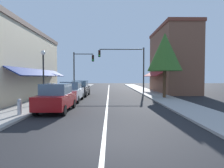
% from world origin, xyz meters
% --- Properties ---
extents(ground_plane, '(80.00, 80.00, 0.00)m').
position_xyz_m(ground_plane, '(0.00, 18.00, 0.00)').
color(ground_plane, black).
extents(sidewalk_left, '(2.60, 56.00, 0.12)m').
position_xyz_m(sidewalk_left, '(-5.50, 18.00, 0.06)').
color(sidewalk_left, gray).
rests_on(sidewalk_left, ground).
extents(sidewalk_right, '(2.60, 56.00, 0.12)m').
position_xyz_m(sidewalk_right, '(5.50, 18.00, 0.06)').
color(sidewalk_right, '#A39E99').
rests_on(sidewalk_right, ground).
extents(lane_center_stripe, '(0.14, 52.00, 0.01)m').
position_xyz_m(lane_center_stripe, '(0.00, 18.00, 0.00)').
color(lane_center_stripe, silver).
rests_on(lane_center_stripe, ground).
extents(storefront_left_block, '(7.07, 14.20, 6.76)m').
position_xyz_m(storefront_left_block, '(-9.68, 12.00, 3.38)').
color(storefront_left_block, beige).
rests_on(storefront_left_block, ground).
extents(storefront_right_block, '(5.42, 10.20, 8.83)m').
position_xyz_m(storefront_right_block, '(8.85, 20.00, 4.42)').
color(storefront_right_block, brown).
rests_on(storefront_right_block, ground).
extents(parked_car_nearest_left, '(1.82, 4.12, 1.77)m').
position_xyz_m(parked_car_nearest_left, '(-3.15, 5.57, 0.88)').
color(parked_car_nearest_left, maroon).
rests_on(parked_car_nearest_left, ground).
extents(parked_car_second_left, '(1.80, 4.11, 1.77)m').
position_xyz_m(parked_car_second_left, '(-3.23, 10.57, 0.88)').
color(parked_car_second_left, silver).
rests_on(parked_car_second_left, ground).
extents(parked_car_third_left, '(1.83, 4.12, 1.77)m').
position_xyz_m(parked_car_third_left, '(-3.15, 15.26, 0.88)').
color(parked_car_third_left, black).
rests_on(parked_car_third_left, ground).
extents(traffic_signal_mast_arm, '(6.24, 0.50, 6.15)m').
position_xyz_m(traffic_signal_mast_arm, '(2.69, 19.41, 4.25)').
color(traffic_signal_mast_arm, '#333333').
rests_on(traffic_signal_mast_arm, ground).
extents(traffic_signal_left_corner, '(2.90, 0.50, 5.60)m').
position_xyz_m(traffic_signal_left_corner, '(-3.87, 20.20, 3.68)').
color(traffic_signal_left_corner, '#333333').
rests_on(traffic_signal_left_corner, ground).
extents(street_lamp_left_near, '(0.36, 0.36, 4.29)m').
position_xyz_m(street_lamp_left_near, '(-5.10, 8.86, 2.93)').
color(street_lamp_left_near, black).
rests_on(street_lamp_left_near, ground).
extents(tree_right_near, '(3.42, 3.42, 6.54)m').
position_xyz_m(tree_right_near, '(5.67, 12.56, 4.64)').
color(tree_right_near, '#4C331E').
rests_on(tree_right_near, ground).
extents(fire_hydrant, '(0.22, 0.22, 0.87)m').
position_xyz_m(fire_hydrant, '(-4.77, 4.04, 0.55)').
color(fire_hydrant, '#B2B2B7').
rests_on(fire_hydrant, ground).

